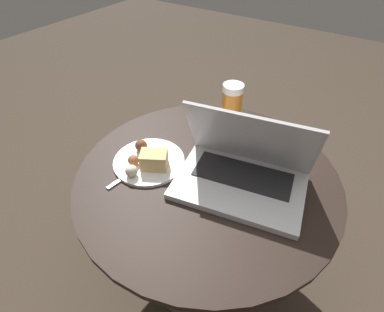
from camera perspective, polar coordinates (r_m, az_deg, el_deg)
name	(u,v)px	position (r m, az deg, el deg)	size (l,w,h in m)	color
ground_plane	(203,263)	(1.26, 2.10, -19.63)	(6.00, 6.00, 0.00)	#382D23
table	(206,203)	(0.96, 2.63, -8.92)	(0.76, 0.76, 0.49)	#515156
laptop	(243,170)	(0.82, 9.68, -2.64)	(0.38, 0.29, 0.22)	silver
beer_glass	(231,111)	(0.97, 7.45, 8.55)	(0.06, 0.06, 0.18)	#C6701E
snack_plate	(148,160)	(0.89, -8.36, -0.79)	(0.21, 0.21, 0.06)	white
fork	(138,168)	(0.89, -10.20, -2.27)	(0.04, 0.19, 0.01)	#B2B2B7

